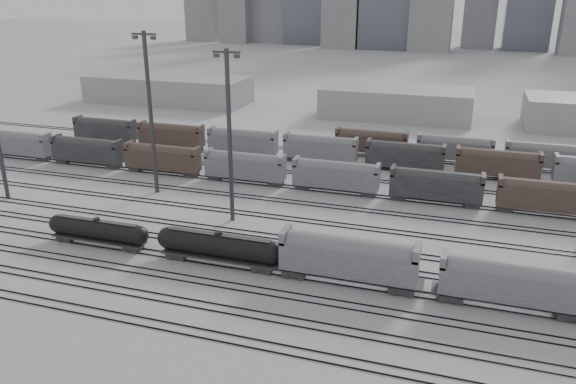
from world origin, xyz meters
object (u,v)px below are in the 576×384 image
(tank_car_a, at_px, (98,230))
(hopper_car_a, at_px, (348,256))
(hopper_car_b, at_px, (512,281))
(light_mast_c, at_px, (229,133))
(tank_car_b, at_px, (219,246))

(tank_car_a, relative_size, hopper_car_a, 0.94)
(hopper_car_b, height_order, light_mast_c, light_mast_c)
(tank_car_a, xyz_separation_m, tank_car_b, (18.39, 0.00, 0.27))
(tank_car_a, bearing_deg, hopper_car_b, 0.00)
(tank_car_b, relative_size, hopper_car_a, 1.06)
(tank_car_b, distance_m, hopper_car_a, 16.97)
(hopper_car_a, height_order, light_mast_c, light_mast_c)
(tank_car_a, distance_m, tank_car_b, 18.39)
(tank_car_b, xyz_separation_m, light_mast_c, (-4.19, 13.94, 11.23))
(tank_car_a, relative_size, tank_car_b, 0.89)
(tank_car_b, bearing_deg, hopper_car_a, 0.00)
(tank_car_a, bearing_deg, tank_car_b, 0.00)
(tank_car_b, bearing_deg, hopper_car_b, 0.00)
(tank_car_a, relative_size, light_mast_c, 0.60)
(tank_car_b, distance_m, hopper_car_b, 35.35)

